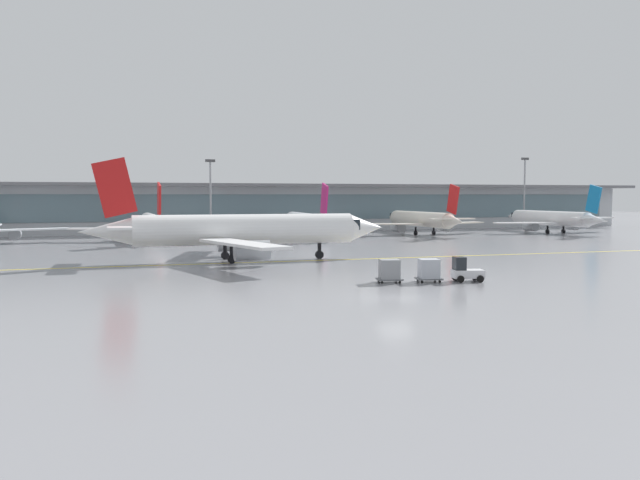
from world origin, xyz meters
name	(u,v)px	position (x,y,z in m)	size (l,w,h in m)	color
ground_plane	(396,298)	(0.00, 0.00, 0.00)	(400.00, 400.00, 0.00)	gray
taxiway_centreline_stripe	(250,262)	(-4.68, 27.26, 0.00)	(110.00, 0.36, 0.01)	yellow
terminal_concourse	(209,207)	(0.00, 87.25, 4.92)	(198.58, 11.00, 9.60)	#B2B7BC
gate_airplane_2	(153,223)	(-12.23, 66.28, 2.77)	(25.97, 27.87, 9.25)	white
gate_airplane_3	(306,222)	(13.27, 64.57, 2.77)	(25.95, 27.90, 9.25)	white
gate_airplane_4	(421,220)	(36.57, 67.20, 2.77)	(25.96, 27.88, 9.25)	silver
gate_airplane_5	(551,219)	(62.71, 63.58, 2.77)	(25.96, 27.89, 9.25)	white
taxiing_regional_jet	(242,231)	(-5.12, 29.27, 3.39)	(34.03, 31.71, 11.29)	white
baggage_tug	(465,271)	(9.31, 6.16, 0.89)	(2.84, 2.09, 2.10)	silver
cargo_dolly_lead	(429,270)	(6.23, 6.85, 1.05)	(2.40, 2.02, 1.94)	#595B60
cargo_dolly_trailing	(389,270)	(2.93, 7.59, 1.05)	(2.40, 2.02, 1.94)	#595B60
apron_light_mast_1	(211,194)	(-1.02, 77.84, 7.62)	(1.80, 0.36, 13.86)	gray
apron_light_mast_2	(524,190)	(67.64, 79.12, 8.44)	(1.80, 0.36, 15.48)	gray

